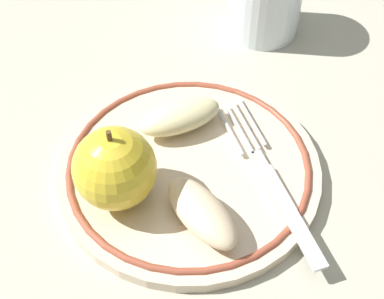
{
  "coord_description": "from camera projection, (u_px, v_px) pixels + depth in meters",
  "views": [
    {
      "loc": [
        0.19,
        0.22,
        0.36
      ],
      "look_at": [
        0.01,
        0.0,
        0.03
      ],
      "focal_mm": 50.0,
      "sensor_mm": 36.0,
      "label": 1
    }
  ],
  "objects": [
    {
      "name": "apple_slice_front",
      "position": [
        180.0,
        117.0,
        0.46
      ],
      "size": [
        0.08,
        0.05,
        0.02
      ],
      "primitive_type": "ellipsoid",
      "rotation": [
        0.0,
        0.0,
        5.99
      ],
      "color": "beige",
      "rests_on": "plate"
    },
    {
      "name": "apple_slice_back",
      "position": [
        202.0,
        212.0,
        0.4
      ],
      "size": [
        0.04,
        0.08,
        0.02
      ],
      "primitive_type": "ellipsoid",
      "rotation": [
        0.0,
        0.0,
        1.49
      ],
      "color": "beige",
      "rests_on": "plate"
    },
    {
      "name": "plate",
      "position": [
        192.0,
        170.0,
        0.45
      ],
      "size": [
        0.22,
        0.22,
        0.01
      ],
      "color": "beige",
      "rests_on": "ground_plane"
    },
    {
      "name": "apple_red_whole",
      "position": [
        115.0,
        168.0,
        0.4
      ],
      "size": [
        0.06,
        0.06,
        0.07
      ],
      "color": "gold",
      "rests_on": "plate"
    },
    {
      "name": "fork",
      "position": [
        272.0,
        180.0,
        0.43
      ],
      "size": [
        0.08,
        0.17,
        0.0
      ],
      "rotation": [
        0.0,
        0.0,
        4.34
      ],
      "color": "silver",
      "rests_on": "plate"
    },
    {
      "name": "ground_plane",
      "position": [
        195.0,
        169.0,
        0.46
      ],
      "size": [
        2.0,
        2.0,
        0.0
      ],
      "primitive_type": "plane",
      "color": "#B3AE9B"
    }
  ]
}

